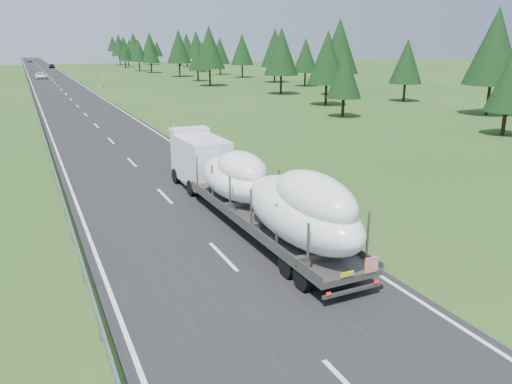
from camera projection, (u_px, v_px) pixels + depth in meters
name	position (u px, v px, depth m)	size (l,w,h in m)	color
ground	(223.00, 257.00, 19.93)	(400.00, 400.00, 0.00)	#264717
road_surface	(54.00, 82.00, 106.86)	(10.00, 400.00, 0.02)	black
guardrail	(27.00, 80.00, 104.51)	(0.10, 400.00, 0.76)	slate
marker_posts	(65.00, 68.00, 157.13)	(0.13, 350.08, 1.00)	silver
highway_sign	(102.00, 79.00, 91.85)	(0.08, 0.90, 2.60)	slate
tree_line_right	(199.00, 47.00, 135.50)	(27.43, 310.10, 12.33)	black
boat_truck	(254.00, 186.00, 22.37)	(2.86, 17.76, 3.81)	silver
distant_van	(41.00, 75.00, 117.36)	(2.54, 5.51, 1.53)	white
distant_car_dark	(52.00, 66.00, 166.53)	(1.73, 4.31, 1.47)	black
distant_car_blue	(29.00, 60.00, 216.68)	(1.64, 4.71, 1.55)	#1C2A4E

